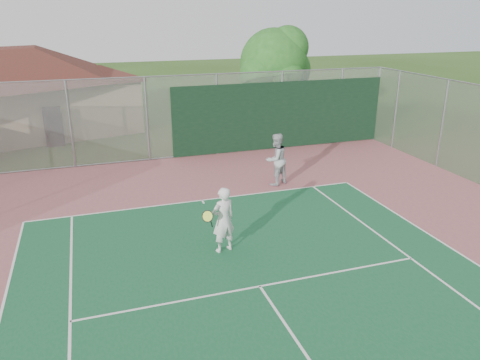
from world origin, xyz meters
name	(u,v)px	position (x,y,z in m)	size (l,w,h in m)	color
back_fence	(220,117)	(2.11, 16.98, 1.67)	(20.08, 0.11, 3.53)	gray
side_fence_right	(442,124)	(10.00, 12.50, 1.75)	(0.08, 9.00, 3.50)	gray
clubhouse	(15,82)	(-6.65, 24.13, 2.58)	(13.38, 10.56, 5.09)	tan
tree	(275,65)	(5.58, 19.21, 3.53)	(3.85, 3.65, 5.37)	#372414
player_white_front	(223,220)	(-0.31, 8.31, 0.89)	(1.07, 0.80, 1.77)	silver
player_grey_back	(276,160)	(2.92, 12.55, 0.94)	(1.13, 1.02, 1.89)	#AAACAF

